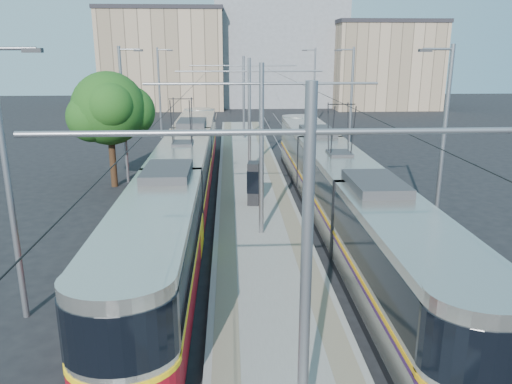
{
  "coord_description": "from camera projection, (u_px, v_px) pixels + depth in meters",
  "views": [
    {
      "loc": [
        -1.29,
        -11.83,
        7.75
      ],
      "look_at": [
        -0.13,
        9.75,
        1.6
      ],
      "focal_mm": 35.0,
      "sensor_mm": 36.0,
      "label": 1
    }
  ],
  "objects": [
    {
      "name": "building_left",
      "position": [
        165.0,
        59.0,
        68.85
      ],
      "size": [
        16.32,
        12.24,
        13.23
      ],
      "color": "tan",
      "rests_on": "ground"
    },
    {
      "name": "platform",
      "position": [
        252.0,
        182.0,
        29.84
      ],
      "size": [
        4.0,
        50.0,
        0.3
      ],
      "primitive_type": "cube",
      "color": "gray",
      "rests_on": "ground"
    },
    {
      "name": "tactile_strip_right",
      "position": [
        276.0,
        179.0,
        29.87
      ],
      "size": [
        0.7,
        50.0,
        0.01
      ],
      "primitive_type": "cube",
      "color": "gray",
      "rests_on": "platform"
    },
    {
      "name": "building_right",
      "position": [
        383.0,
        65.0,
        68.7
      ],
      "size": [
        14.28,
        10.2,
        11.63
      ],
      "color": "tan",
      "rests_on": "ground"
    },
    {
      "name": "tram_left",
      "position": [
        184.0,
        175.0,
        25.06
      ],
      "size": [
        2.43,
        32.3,
        5.5
      ],
      "color": "black",
      "rests_on": "ground"
    },
    {
      "name": "street_lamps",
      "position": [
        249.0,
        107.0,
        32.58
      ],
      "size": [
        15.18,
        38.22,
        8.0
      ],
      "color": "gray",
      "rests_on": "ground"
    },
    {
      "name": "tram_right",
      "position": [
        338.0,
        185.0,
        22.61
      ],
      "size": [
        2.43,
        28.29,
        5.5
      ],
      "color": "black",
      "rests_on": "ground"
    },
    {
      "name": "tree",
      "position": [
        114.0,
        109.0,
        28.47
      ],
      "size": [
        4.58,
        4.24,
        6.66
      ],
      "color": "#382314",
      "rests_on": "ground"
    },
    {
      "name": "catenary",
      "position": [
        254.0,
        115.0,
        25.91
      ],
      "size": [
        9.2,
        70.0,
        7.0
      ],
      "color": "gray",
      "rests_on": "platform"
    },
    {
      "name": "tactile_strip_left",
      "position": [
        227.0,
        180.0,
        29.72
      ],
      "size": [
        0.7,
        50.0,
        0.01
      ],
      "primitive_type": "cube",
      "color": "gray",
      "rests_on": "platform"
    },
    {
      "name": "ground",
      "position": [
        280.0,
        346.0,
        13.55
      ],
      "size": [
        160.0,
        160.0,
        0.0
      ],
      "primitive_type": "plane",
      "color": "black",
      "rests_on": "ground"
    },
    {
      "name": "rails",
      "position": [
        252.0,
        184.0,
        29.88
      ],
      "size": [
        8.71,
        70.0,
        0.03
      ],
      "color": "gray",
      "rests_on": "ground"
    },
    {
      "name": "building_centre",
      "position": [
        278.0,
        50.0,
        73.2
      ],
      "size": [
        18.36,
        14.28,
        15.55
      ],
      "color": "gray",
      "rests_on": "ground"
    },
    {
      "name": "shelter",
      "position": [
        254.0,
        182.0,
        24.88
      ],
      "size": [
        0.71,
        1.03,
        2.13
      ],
      "rotation": [
        0.0,
        0.0,
        -0.13
      ],
      "color": "black",
      "rests_on": "platform"
    }
  ]
}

